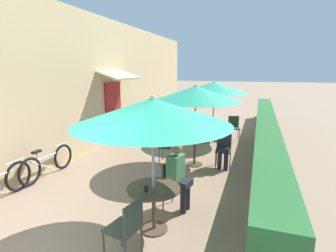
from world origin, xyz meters
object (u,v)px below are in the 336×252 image
Objects in this scene: patio_umbrella_mid at (196,94)px; cafe_chair_mid_left at (166,145)px; cafe_chair_far_left at (192,126)px; patio_table_far at (213,125)px; seated_patron_near_left at (178,174)px; cafe_chair_near_left at (173,181)px; coffee_cup_near at (146,188)px; cafe_chair_far_right at (234,126)px; cafe_chair_near_right at (127,225)px; seated_patron_mid_right at (224,142)px; cafe_chair_mid_right at (224,148)px; patio_umbrella_far at (214,87)px; bicycle_second at (48,163)px; patio_table_mid at (195,145)px; patio_table_near at (154,198)px; patio_umbrella_near at (153,112)px; coffee_cup_mid at (192,139)px.

patio_umbrella_mid reaches higher than cafe_chair_mid_left.
patio_umbrella_mid is at bearing -87.57° from cafe_chair_far_left.
seated_patron_near_left is at bearing -87.33° from patio_table_far.
coffee_cup_near is (-0.13, -0.91, 0.25)m from cafe_chair_near_left.
seated_patron_near_left is 1.49× the size of patio_table_far.
seated_patron_near_left is 1.44× the size of cafe_chair_far_right.
cafe_chair_near_right is 3.96m from seated_patron_mid_right.
coffee_cup_near is 5.99m from patio_table_far.
patio_umbrella_far is (-0.73, 2.61, 1.40)m from cafe_chair_mid_right.
seated_patron_near_left is 0.72× the size of bicycle_second.
seated_patron_mid_right is (0.75, 3.88, 0.17)m from cafe_chair_near_right.
cafe_chair_near_left is 0.37× the size of patio_umbrella_far.
seated_patron_mid_right reaches higher than cafe_chair_far_left.
patio_umbrella_far reaches higher than bicycle_second.
cafe_chair_near_left is at bearing -88.56° from patio_table_far.
cafe_chair_mid_left is at bearing 103.97° from coffee_cup_near.
seated_patron_near_left is at bearing -83.68° from patio_table_mid.
cafe_chair_near_left is 0.50× the size of bicycle_second.
seated_patron_mid_right is 2.82m from patio_table_far.
cafe_chair_mid_right is 0.37× the size of patio_umbrella_far.
patio_table_near is at bearing -95.27° from cafe_chair_far_left.
patio_umbrella_far reaches higher than seated_patron_near_left.
patio_umbrella_mid reaches higher than seated_patron_near_left.
cafe_chair_near_left is at bearing -8.42° from bicycle_second.
patio_umbrella_near and patio_umbrella_far have the same top height.
coffee_cup_mid is (-0.04, -0.17, 0.22)m from patio_table_mid.
bicycle_second is at bearing -150.35° from coffee_cup_mid.
patio_umbrella_near is 3.15m from coffee_cup_mid.
seated_patron_near_left is 2.37m from patio_table_mid.
cafe_chair_mid_right is at bearing 10.37° from patio_umbrella_mid.
patio_umbrella_mid is 26.09× the size of coffee_cup_mid.
patio_table_mid is 0.76m from cafe_chair_mid_right.
cafe_chair_near_right reaches higher than coffee_cup_mid.
cafe_chair_near_right is (-0.25, -1.50, -0.17)m from seated_patron_near_left.
seated_patron_mid_right is 13.89× the size of coffee_cup_mid.
cafe_chair_far_right reaches higher than bicycle_second.
seated_patron_mid_right reaches higher than coffee_cup_near.
patio_umbrella_mid is 1.60m from cafe_chair_mid_right.
bicycle_second is at bearing 160.11° from patio_table_near.
patio_umbrella_mid is at bearing 11.09° from cafe_chair_near_right.
coffee_cup_mid is at bearing 8.76° from seated_patron_mid_right.
coffee_cup_near is 3.07m from coffee_cup_mid.
cafe_chair_far_left is at bearing 59.71° from bicycle_second.
cafe_chair_far_right is at bearing 18.98° from patio_umbrella_far.
cafe_chair_near_left is 1.00× the size of cafe_chair_far_right.
cafe_chair_mid_left is (-0.90, 2.19, 0.00)m from cafe_chair_near_left.
patio_umbrella_far is 1.36× the size of bicycle_second.
patio_umbrella_mid is 1.45m from seated_patron_mid_right.
cafe_chair_near_left is 0.37× the size of patio_umbrella_mid.
cafe_chair_mid_left is at bearing 105.77° from patio_table_near.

